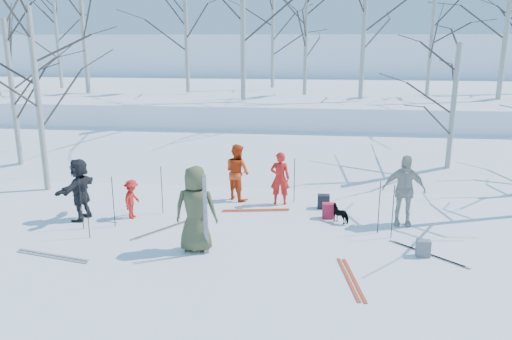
# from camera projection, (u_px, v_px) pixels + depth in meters

# --- Properties ---
(ground) EXTENTS (120.00, 120.00, 0.00)m
(ground) POSITION_uv_depth(u_px,v_px,m) (249.00, 237.00, 12.24)
(ground) COLOR white
(ground) RESTS_ON ground
(snow_ramp) EXTENTS (70.00, 9.49, 4.12)m
(snow_ramp) POSITION_uv_depth(u_px,v_px,m) (273.00, 163.00, 18.92)
(snow_ramp) COLOR white
(snow_ramp) RESTS_ON ground
(snow_plateau) EXTENTS (70.00, 18.00, 2.20)m
(snow_plateau) POSITION_uv_depth(u_px,v_px,m) (288.00, 106.00, 28.31)
(snow_plateau) COLOR white
(snow_plateau) RESTS_ON ground
(far_hill) EXTENTS (90.00, 30.00, 6.00)m
(far_hill) POSITION_uv_depth(u_px,v_px,m) (300.00, 68.00, 48.23)
(far_hill) COLOR white
(far_hill) RESTS_ON ground
(skier_olive_center) EXTENTS (0.98, 0.65, 1.98)m
(skier_olive_center) POSITION_uv_depth(u_px,v_px,m) (196.00, 209.00, 11.22)
(skier_olive_center) COLOR #42462A
(skier_olive_center) RESTS_ON ground
(skier_red_north) EXTENTS (0.57, 0.38, 1.56)m
(skier_red_north) POSITION_uv_depth(u_px,v_px,m) (280.00, 178.00, 14.48)
(skier_red_north) COLOR red
(skier_red_north) RESTS_ON ground
(skier_redor_behind) EXTENTS (1.04, 1.03, 1.69)m
(skier_redor_behind) POSITION_uv_depth(u_px,v_px,m) (237.00, 172.00, 14.91)
(skier_redor_behind) COLOR red
(skier_redor_behind) RESTS_ON ground
(skier_red_seated) EXTENTS (0.45, 0.72, 1.06)m
(skier_red_seated) POSITION_uv_depth(u_px,v_px,m) (132.00, 199.00, 13.39)
(skier_red_seated) COLOR red
(skier_red_seated) RESTS_ON ground
(skier_cream_east) EXTENTS (1.12, 0.52, 1.86)m
(skier_cream_east) POSITION_uv_depth(u_px,v_px,m) (404.00, 190.00, 12.84)
(skier_cream_east) COLOR beige
(skier_cream_east) RESTS_ON ground
(skier_grey_west) EXTENTS (0.72, 1.61, 1.68)m
(skier_grey_west) POSITION_uv_depth(u_px,v_px,m) (80.00, 189.00, 13.21)
(skier_grey_west) COLOR black
(skier_grey_west) RESTS_ON ground
(dog) EXTENTS (0.61, 0.56, 0.48)m
(dog) POSITION_uv_depth(u_px,v_px,m) (341.00, 214.00, 13.13)
(dog) COLOR black
(dog) RESTS_ON ground
(upright_ski_left) EXTENTS (0.10, 0.17, 1.90)m
(upright_ski_left) POSITION_uv_depth(u_px,v_px,m) (205.00, 214.00, 10.99)
(upright_ski_left) COLOR silver
(upright_ski_left) RESTS_ON ground
(upright_ski_right) EXTENTS (0.09, 0.23, 1.89)m
(upright_ski_right) POSITION_uv_depth(u_px,v_px,m) (206.00, 215.00, 10.96)
(upright_ski_right) COLOR silver
(upright_ski_right) RESTS_ON ground
(ski_pair_a) EXTENTS (1.00, 1.98, 0.02)m
(ski_pair_a) POSITION_uv_depth(u_px,v_px,m) (52.00, 256.00, 11.12)
(ski_pair_a) COLOR silver
(ski_pair_a) RESTS_ON ground
(ski_pair_b) EXTENTS (1.99, 2.09, 0.02)m
(ski_pair_b) POSITION_uv_depth(u_px,v_px,m) (164.00, 229.00, 12.72)
(ski_pair_b) COLOR silver
(ski_pair_b) RESTS_ON ground
(ski_pair_c) EXTENTS (2.10, 2.10, 0.02)m
(ski_pair_c) POSITION_uv_depth(u_px,v_px,m) (427.00, 254.00, 11.24)
(ski_pair_c) COLOR silver
(ski_pair_c) RESTS_ON ground
(ski_pair_d) EXTENTS (0.80, 1.96, 0.02)m
(ski_pair_d) POSITION_uv_depth(u_px,v_px,m) (351.00, 279.00, 10.05)
(ski_pair_d) COLOR #BA361A
(ski_pair_d) RESTS_ON ground
(ski_pair_e) EXTENTS (0.83, 1.97, 0.02)m
(ski_pair_e) POSITION_uv_depth(u_px,v_px,m) (256.00, 210.00, 14.09)
(ski_pair_e) COLOR #BA361A
(ski_pair_e) RESTS_ON ground
(ski_pole_a) EXTENTS (0.02, 0.02, 1.34)m
(ski_pole_a) POSITION_uv_depth(u_px,v_px,m) (88.00, 212.00, 12.01)
(ski_pole_a) COLOR black
(ski_pole_a) RESTS_ON ground
(ski_pole_b) EXTENTS (0.02, 0.02, 1.34)m
(ski_pole_b) POSITION_uv_depth(u_px,v_px,m) (113.00, 202.00, 12.74)
(ski_pole_b) COLOR black
(ski_pole_b) RESTS_ON ground
(ski_pole_c) EXTENTS (0.02, 0.02, 1.34)m
(ski_pole_c) POSITION_uv_depth(u_px,v_px,m) (294.00, 181.00, 14.65)
(ski_pole_c) COLOR black
(ski_pole_c) RESTS_ON ground
(ski_pole_d) EXTENTS (0.02, 0.02, 1.34)m
(ski_pole_d) POSITION_uv_depth(u_px,v_px,m) (162.00, 190.00, 13.72)
(ski_pole_d) COLOR black
(ski_pole_d) RESTS_ON ground
(ski_pole_e) EXTENTS (0.02, 0.02, 1.34)m
(ski_pole_e) POSITION_uv_depth(u_px,v_px,m) (81.00, 204.00, 12.60)
(ski_pole_e) COLOR black
(ski_pole_e) RESTS_ON ground
(ski_pole_f) EXTENTS (0.02, 0.02, 1.34)m
(ski_pole_f) POSITION_uv_depth(u_px,v_px,m) (379.00, 208.00, 12.29)
(ski_pole_f) COLOR black
(ski_pole_f) RESTS_ON ground
(ski_pole_g) EXTENTS (0.02, 0.02, 1.34)m
(ski_pole_g) POSITION_uv_depth(u_px,v_px,m) (393.00, 212.00, 12.00)
(ski_pole_g) COLOR black
(ski_pole_g) RESTS_ON ground
(backpack_red) EXTENTS (0.32, 0.22, 0.42)m
(backpack_red) POSITION_uv_depth(u_px,v_px,m) (328.00, 211.00, 13.45)
(backpack_red) COLOR #B01B34
(backpack_red) RESTS_ON ground
(backpack_grey) EXTENTS (0.30, 0.20, 0.38)m
(backpack_grey) POSITION_uv_depth(u_px,v_px,m) (423.00, 248.00, 11.08)
(backpack_grey) COLOR slate
(backpack_grey) RESTS_ON ground
(backpack_dark) EXTENTS (0.34, 0.24, 0.40)m
(backpack_dark) POSITION_uv_depth(u_px,v_px,m) (324.00, 202.00, 14.24)
(backpack_dark) COLOR black
(backpack_dark) RESTS_ON ground
(birch_plateau_a) EXTENTS (5.76, 5.76, 7.37)m
(birch_plateau_a) POSITION_uv_depth(u_px,v_px,m) (82.00, 12.00, 22.92)
(birch_plateau_a) COLOR silver
(birch_plateau_a) RESTS_ON snow_plateau
(birch_plateau_b) EXTENTS (3.97, 3.97, 4.82)m
(birch_plateau_b) POSITION_uv_depth(u_px,v_px,m) (273.00, 41.00, 25.83)
(birch_plateau_b) COLOR silver
(birch_plateau_b) RESTS_ON snow_plateau
(birch_plateau_c) EXTENTS (3.60, 3.60, 4.28)m
(birch_plateau_c) POSITION_uv_depth(u_px,v_px,m) (58.00, 46.00, 25.62)
(birch_plateau_c) COLOR silver
(birch_plateau_c) RESTS_ON snow_plateau
(birch_plateau_d) EXTENTS (5.34, 5.34, 6.78)m
(birch_plateau_d) POSITION_uv_depth(u_px,v_px,m) (243.00, 16.00, 20.34)
(birch_plateau_d) COLOR silver
(birch_plateau_d) RESTS_ON snow_plateau
(birch_plateau_f) EXTENTS (4.72, 4.72, 5.89)m
(birch_plateau_f) POSITION_uv_depth(u_px,v_px,m) (364.00, 28.00, 20.56)
(birch_plateau_f) COLOR silver
(birch_plateau_f) RESTS_ON snow_plateau
(birch_plateau_h) EXTENTS (5.55, 5.55, 7.07)m
(birch_plateau_h) POSITION_uv_depth(u_px,v_px,m) (508.00, 13.00, 20.62)
(birch_plateau_h) COLOR silver
(birch_plateau_h) RESTS_ON snow_plateau
(birch_plateau_i) EXTENTS (3.89, 3.89, 4.70)m
(birch_plateau_i) POSITION_uv_depth(u_px,v_px,m) (306.00, 42.00, 22.41)
(birch_plateau_i) COLOR silver
(birch_plateau_i) RESTS_ON snow_plateau
(birch_plateau_j) EXTENTS (3.79, 3.79, 4.56)m
(birch_plateau_j) POSITION_uv_depth(u_px,v_px,m) (431.00, 44.00, 22.28)
(birch_plateau_j) COLOR silver
(birch_plateau_j) RESTS_ON snow_plateau
(birch_plateau_k) EXTENTS (4.49, 4.49, 5.56)m
(birch_plateau_k) POSITION_uv_depth(u_px,v_px,m) (186.00, 33.00, 23.47)
(birch_plateau_k) COLOR silver
(birch_plateau_k) RESTS_ON snow_plateau
(birch_edge_a) EXTENTS (4.56, 4.56, 5.65)m
(birch_edge_a) POSITION_uv_depth(u_px,v_px,m) (38.00, 102.00, 15.35)
(birch_edge_a) COLOR silver
(birch_edge_a) RESTS_ON ground
(birch_edge_d) EXTENTS (4.37, 4.37, 5.39)m
(birch_edge_d) POSITION_uv_depth(u_px,v_px,m) (13.00, 98.00, 17.50)
(birch_edge_d) COLOR silver
(birch_edge_d) RESTS_ON ground
(birch_edge_e) EXTENTS (3.82, 3.82, 4.60)m
(birch_edge_e) POSITION_uv_depth(u_px,v_px,m) (453.00, 114.00, 16.44)
(birch_edge_e) COLOR silver
(birch_edge_e) RESTS_ON ground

